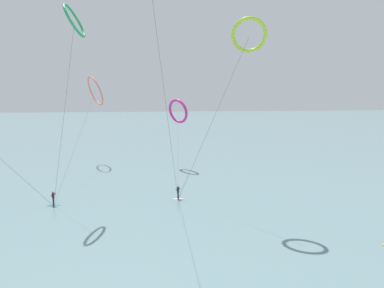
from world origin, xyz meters
TOP-DOWN VIEW (x-y plane):
  - sea_water at (0.00, 105.62)m, footprint 400.00×200.00m
  - surfer_teal at (-14.99, 28.23)m, footprint 1.40×0.69m
  - surfer_ivory at (-0.76, 29.03)m, footprint 1.40×0.62m
  - kite_lime at (6.19, 24.23)m, footprint 8.91×6.02m
  - kite_coral at (-13.90, 53.23)m, footprint 4.38×27.93m
  - kite_emerald at (-11.92, 29.30)m, footprint 4.31×4.14m
  - kite_magenta at (0.56, 47.47)m, footprint 3.84×20.52m

SIDE VIEW (x-z plane):
  - sea_water at x=0.00m, z-range 0.00..0.08m
  - surfer_teal at x=-14.99m, z-range -0.03..1.67m
  - surfer_ivory at x=-0.76m, z-range -0.03..1.67m
  - kite_magenta at x=0.56m, z-range 3.71..15.40m
  - kite_coral at x=-13.90m, z-range 5.16..20.74m
  - kite_lime at x=6.19m, z-range 8.38..28.67m
  - kite_emerald at x=-11.92m, z-range 9.31..31.63m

